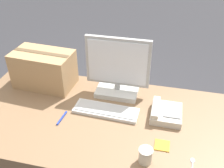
{
  "coord_description": "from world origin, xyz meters",
  "views": [
    {
      "loc": [
        0.36,
        -1.24,
        1.84
      ],
      "look_at": [
        0.03,
        0.18,
        0.86
      ],
      "focal_mm": 42.0,
      "sensor_mm": 36.0,
      "label": 1
    }
  ],
  "objects_px": {
    "desk_phone": "(165,113)",
    "cardboard_box": "(44,69)",
    "spoon": "(192,166)",
    "keyboard": "(106,110)",
    "monitor": "(118,72)",
    "paper_cup_right": "(145,156)",
    "sticky_note_pad": "(162,145)",
    "pen_marker": "(62,118)"
  },
  "relations": [
    {
      "from": "spoon",
      "to": "sticky_note_pad",
      "type": "xyz_separation_m",
      "value": [
        -0.17,
        0.11,
        0.0
      ]
    },
    {
      "from": "desk_phone",
      "to": "sticky_note_pad",
      "type": "relative_size",
      "value": 2.59
    },
    {
      "from": "keyboard",
      "to": "cardboard_box",
      "type": "height_order",
      "value": "cardboard_box"
    },
    {
      "from": "desk_phone",
      "to": "cardboard_box",
      "type": "xyz_separation_m",
      "value": [
        -0.91,
        0.17,
        0.11
      ]
    },
    {
      "from": "monitor",
      "to": "paper_cup_right",
      "type": "relative_size",
      "value": 5.0
    },
    {
      "from": "paper_cup_right",
      "to": "pen_marker",
      "type": "distance_m",
      "value": 0.61
    },
    {
      "from": "paper_cup_right",
      "to": "sticky_note_pad",
      "type": "relative_size",
      "value": 1.05
    },
    {
      "from": "pen_marker",
      "to": "sticky_note_pad",
      "type": "xyz_separation_m",
      "value": [
        0.64,
        -0.09,
        -0.0
      ]
    },
    {
      "from": "spoon",
      "to": "monitor",
      "type": "bearing_deg",
      "value": 46.14
    },
    {
      "from": "pen_marker",
      "to": "cardboard_box",
      "type": "bearing_deg",
      "value": -137.33
    },
    {
      "from": "monitor",
      "to": "desk_phone",
      "type": "xyz_separation_m",
      "value": [
        0.36,
        -0.19,
        -0.15
      ]
    },
    {
      "from": "sticky_note_pad",
      "to": "keyboard",
      "type": "bearing_deg",
      "value": 150.66
    },
    {
      "from": "desk_phone",
      "to": "paper_cup_right",
      "type": "relative_size",
      "value": 2.46
    },
    {
      "from": "paper_cup_right",
      "to": "cardboard_box",
      "type": "bearing_deg",
      "value": 145.67
    },
    {
      "from": "monitor",
      "to": "keyboard",
      "type": "bearing_deg",
      "value": -96.57
    },
    {
      "from": "paper_cup_right",
      "to": "pen_marker",
      "type": "relative_size",
      "value": 0.67
    },
    {
      "from": "desk_phone",
      "to": "spoon",
      "type": "bearing_deg",
      "value": -65.71
    },
    {
      "from": "paper_cup_right",
      "to": "spoon",
      "type": "bearing_deg",
      "value": 6.29
    },
    {
      "from": "spoon",
      "to": "pen_marker",
      "type": "distance_m",
      "value": 0.83
    },
    {
      "from": "desk_phone",
      "to": "cardboard_box",
      "type": "height_order",
      "value": "cardboard_box"
    },
    {
      "from": "desk_phone",
      "to": "paper_cup_right",
      "type": "xyz_separation_m",
      "value": [
        -0.08,
        -0.4,
        0.02
      ]
    },
    {
      "from": "spoon",
      "to": "sticky_note_pad",
      "type": "distance_m",
      "value": 0.2
    },
    {
      "from": "spoon",
      "to": "pen_marker",
      "type": "bearing_deg",
      "value": 79.41
    },
    {
      "from": "sticky_note_pad",
      "to": "pen_marker",
      "type": "bearing_deg",
      "value": 172.32
    },
    {
      "from": "keyboard",
      "to": "sticky_note_pad",
      "type": "distance_m",
      "value": 0.44
    },
    {
      "from": "spoon",
      "to": "keyboard",
      "type": "bearing_deg",
      "value": 62.46
    },
    {
      "from": "monitor",
      "to": "keyboard",
      "type": "height_order",
      "value": "monitor"
    },
    {
      "from": "desk_phone",
      "to": "pen_marker",
      "type": "relative_size",
      "value": 1.66
    },
    {
      "from": "pen_marker",
      "to": "keyboard",
      "type": "bearing_deg",
      "value": 121.36
    },
    {
      "from": "cardboard_box",
      "to": "pen_marker",
      "type": "xyz_separation_m",
      "value": [
        0.27,
        -0.35,
        -0.13
      ]
    },
    {
      "from": "paper_cup_right",
      "to": "spoon",
      "type": "relative_size",
      "value": 0.53
    },
    {
      "from": "monitor",
      "to": "cardboard_box",
      "type": "bearing_deg",
      "value": -178.7
    },
    {
      "from": "keyboard",
      "to": "paper_cup_right",
      "type": "relative_size",
      "value": 4.87
    },
    {
      "from": "monitor",
      "to": "pen_marker",
      "type": "bearing_deg",
      "value": -128.44
    },
    {
      "from": "desk_phone",
      "to": "sticky_note_pad",
      "type": "bearing_deg",
      "value": -89.77
    },
    {
      "from": "desk_phone",
      "to": "paper_cup_right",
      "type": "distance_m",
      "value": 0.4
    },
    {
      "from": "monitor",
      "to": "sticky_note_pad",
      "type": "relative_size",
      "value": 5.25
    },
    {
      "from": "keyboard",
      "to": "paper_cup_right",
      "type": "bearing_deg",
      "value": -46.64
    },
    {
      "from": "pen_marker",
      "to": "monitor",
      "type": "bearing_deg",
      "value": 146.52
    },
    {
      "from": "cardboard_box",
      "to": "keyboard",
      "type": "bearing_deg",
      "value": -22.52
    },
    {
      "from": "keyboard",
      "to": "pen_marker",
      "type": "height_order",
      "value": "keyboard"
    },
    {
      "from": "monitor",
      "to": "sticky_note_pad",
      "type": "distance_m",
      "value": 0.6
    }
  ]
}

